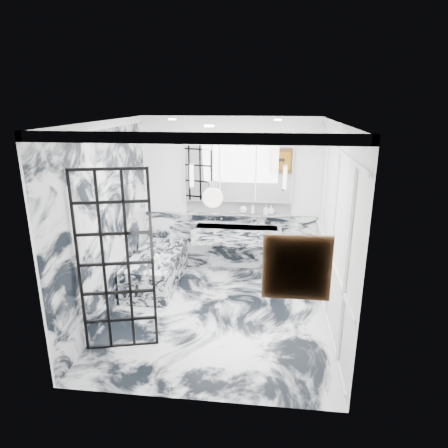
# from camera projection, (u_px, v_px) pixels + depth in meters

# --- Properties ---
(floor) EXTENTS (3.60, 3.60, 0.00)m
(floor) POSITION_uv_depth(u_px,v_px,m) (217.00, 314.00, 5.97)
(floor) COLOR silver
(floor) RESTS_ON ground
(ceiling) EXTENTS (3.60, 3.60, 0.00)m
(ceiling) POSITION_uv_depth(u_px,v_px,m) (216.00, 121.00, 5.13)
(ceiling) COLOR white
(ceiling) RESTS_ON wall_back
(wall_back) EXTENTS (3.60, 0.00, 3.60)m
(wall_back) POSITION_uv_depth(u_px,v_px,m) (230.00, 195.00, 7.26)
(wall_back) COLOR white
(wall_back) RESTS_ON floor
(wall_front) EXTENTS (3.60, 0.00, 3.60)m
(wall_front) POSITION_uv_depth(u_px,v_px,m) (192.00, 281.00, 3.85)
(wall_front) COLOR white
(wall_front) RESTS_ON floor
(wall_left) EXTENTS (0.00, 3.60, 3.60)m
(wall_left) POSITION_uv_depth(u_px,v_px,m) (107.00, 221.00, 5.73)
(wall_left) COLOR white
(wall_left) RESTS_ON floor
(wall_right) EXTENTS (0.00, 3.60, 3.60)m
(wall_right) POSITION_uv_depth(u_px,v_px,m) (334.00, 229.00, 5.38)
(wall_right) COLOR white
(wall_right) RESTS_ON floor
(marble_clad_back) EXTENTS (3.18, 0.05, 1.05)m
(marble_clad_back) POSITION_uv_depth(u_px,v_px,m) (230.00, 241.00, 7.50)
(marble_clad_back) COLOR silver
(marble_clad_back) RESTS_ON floor
(marble_clad_left) EXTENTS (0.02, 3.56, 2.68)m
(marble_clad_left) POSITION_uv_depth(u_px,v_px,m) (108.00, 225.00, 5.75)
(marble_clad_left) COLOR silver
(marble_clad_left) RESTS_ON floor
(panel_molding) EXTENTS (0.03, 3.40, 2.30)m
(panel_molding) POSITION_uv_depth(u_px,v_px,m) (332.00, 236.00, 5.41)
(panel_molding) COLOR white
(panel_molding) RESTS_ON floor
(soap_bottle_a) EXTENTS (0.08, 0.08, 0.19)m
(soap_bottle_a) POSITION_uv_depth(u_px,v_px,m) (253.00, 209.00, 7.19)
(soap_bottle_a) COLOR #8C5919
(soap_bottle_a) RESTS_ON ledge
(soap_bottle_b) EXTENTS (0.10, 0.10, 0.18)m
(soap_bottle_b) POSITION_uv_depth(u_px,v_px,m) (266.00, 209.00, 7.17)
(soap_bottle_b) COLOR #4C4C51
(soap_bottle_b) RESTS_ON ledge
(soap_bottle_c) EXTENTS (0.14, 0.14, 0.17)m
(soap_bottle_c) POSITION_uv_depth(u_px,v_px,m) (271.00, 210.00, 7.16)
(soap_bottle_c) COLOR silver
(soap_bottle_c) RESTS_ON ledge
(face_pot) EXTENTS (0.14, 0.14, 0.14)m
(face_pot) POSITION_uv_depth(u_px,v_px,m) (243.00, 209.00, 7.22)
(face_pot) COLOR white
(face_pot) RESTS_ON ledge
(amber_bottle) EXTENTS (0.04, 0.04, 0.10)m
(amber_bottle) POSITION_uv_depth(u_px,v_px,m) (244.00, 211.00, 7.22)
(amber_bottle) COLOR #8C5919
(amber_bottle) RESTS_ON ledge
(flower_vase) EXTENTS (0.07, 0.07, 0.12)m
(flower_vase) POSITION_uv_depth(u_px,v_px,m) (155.00, 265.00, 6.19)
(flower_vase) COLOR silver
(flower_vase) RESTS_ON bathtub
(crittall_door) EXTENTS (0.86, 0.25, 2.32)m
(crittall_door) POSITION_uv_depth(u_px,v_px,m) (116.00, 264.00, 4.86)
(crittall_door) COLOR black
(crittall_door) RESTS_ON floor
(artwork) EXTENTS (0.54, 0.05, 0.54)m
(artwork) POSITION_uv_depth(u_px,v_px,m) (297.00, 268.00, 3.72)
(artwork) COLOR orange
(artwork) RESTS_ON wall_front
(pendant_light) EXTENTS (0.22, 0.22, 0.22)m
(pendant_light) POSITION_uv_depth(u_px,v_px,m) (213.00, 197.00, 4.18)
(pendant_light) COLOR white
(pendant_light) RESTS_ON ceiling
(trough_sink) EXTENTS (1.60, 0.45, 0.30)m
(trough_sink) POSITION_uv_depth(u_px,v_px,m) (237.00, 235.00, 7.21)
(trough_sink) COLOR silver
(trough_sink) RESTS_ON wall_back
(ledge) EXTENTS (1.90, 0.14, 0.04)m
(ledge) POSITION_uv_depth(u_px,v_px,m) (238.00, 214.00, 7.27)
(ledge) COLOR silver
(ledge) RESTS_ON wall_back
(subway_tile) EXTENTS (1.90, 0.03, 0.23)m
(subway_tile) POSITION_uv_depth(u_px,v_px,m) (238.00, 206.00, 7.28)
(subway_tile) COLOR white
(subway_tile) RESTS_ON wall_back
(mirror_cabinet) EXTENTS (1.90, 0.16, 1.00)m
(mirror_cabinet) POSITION_uv_depth(u_px,v_px,m) (238.00, 173.00, 7.05)
(mirror_cabinet) COLOR white
(mirror_cabinet) RESTS_ON wall_back
(sconce_left) EXTENTS (0.07, 0.07, 0.40)m
(sconce_left) POSITION_uv_depth(u_px,v_px,m) (191.00, 176.00, 7.06)
(sconce_left) COLOR white
(sconce_left) RESTS_ON mirror_cabinet
(sconce_right) EXTENTS (0.07, 0.07, 0.40)m
(sconce_right) POSITION_uv_depth(u_px,v_px,m) (285.00, 178.00, 6.88)
(sconce_right) COLOR white
(sconce_right) RESTS_ON mirror_cabinet
(bathtub) EXTENTS (0.75, 1.65, 0.55)m
(bathtub) POSITION_uv_depth(u_px,v_px,m) (157.00, 269.00, 6.87)
(bathtub) COLOR silver
(bathtub) RESTS_ON floor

